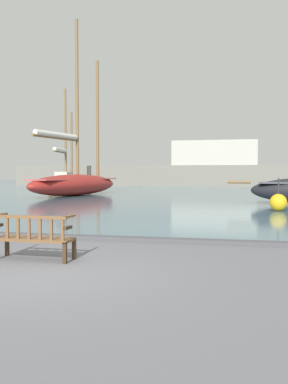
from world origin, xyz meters
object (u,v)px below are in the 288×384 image
object	(u,v)px
park_bench	(34,237)
channel_buoy	(278,202)
sailboat_nearest_port	(76,182)
sailboat_far_starboard	(65,179)

from	to	relation	value
park_bench	channel_buoy	distance (m)	13.15
park_bench	sailboat_nearest_port	xyz separation A→B (m)	(-7.93, 22.36, 0.65)
park_bench	channel_buoy	bearing A→B (deg)	64.00
park_bench	sailboat_nearest_port	world-z (taller)	sailboat_nearest_port
sailboat_far_starboard	sailboat_nearest_port	distance (m)	15.77
channel_buoy	park_bench	bearing A→B (deg)	-116.00
park_bench	sailboat_far_starboard	xyz separation A→B (m)	(-14.77, 36.56, 0.61)
channel_buoy	sailboat_far_starboard	bearing A→B (deg)	129.70
park_bench	sailboat_far_starboard	bearing A→B (deg)	112.00
sailboat_nearest_port	park_bench	bearing A→B (deg)	-70.47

